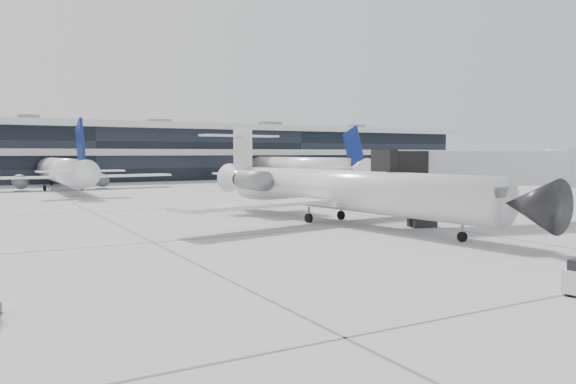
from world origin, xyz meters
TOP-DOWN VIEW (x-y plane):
  - ground at (0.00, 0.00)m, footprint 220.00×220.00m
  - terminal at (0.00, 82.00)m, footprint 170.00×22.00m
  - bg_jet_center at (-8.00, 55.00)m, footprint 32.00×40.00m
  - bg_jet_right at (32.00, 55.00)m, footprint 32.00×40.00m
  - regional_jet at (5.00, 2.54)m, footprint 26.86×33.53m
  - jet_bridge at (15.33, -4.22)m, footprint 17.61×7.59m
  - traffic_cone at (-2.20, 14.32)m, footprint 0.34×0.34m

SIDE VIEW (x-z plane):
  - ground at x=0.00m, z-range 0.00..0.00m
  - bg_jet_center at x=-8.00m, z-range -4.80..4.80m
  - bg_jet_right at x=32.00m, z-range -4.80..4.80m
  - traffic_cone at x=-2.20m, z-range -0.01..0.49m
  - regional_jet at x=5.00m, z-range -1.23..6.52m
  - jet_bridge at x=15.33m, z-range 1.31..7.02m
  - terminal at x=0.00m, z-range 0.00..10.00m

